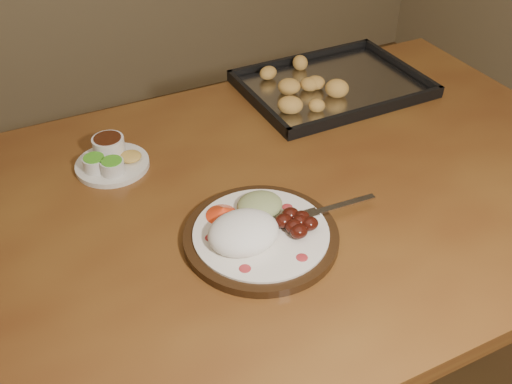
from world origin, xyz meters
TOP-DOWN VIEW (x-y plane):
  - dining_table at (0.17, 0.21)m, footprint 1.51×0.92m
  - dinner_plate at (0.11, 0.10)m, footprint 0.36×0.27m
  - condiment_saucer at (-0.06, 0.43)m, footprint 0.15×0.15m
  - baking_tray at (0.52, 0.51)m, footprint 0.43×0.32m

SIDE VIEW (x-z plane):
  - dining_table at x=0.17m, z-range 0.28..1.03m
  - baking_tray at x=0.52m, z-range 0.74..0.79m
  - condiment_saucer at x=-0.06m, z-range 0.74..0.79m
  - dinner_plate at x=0.11m, z-range 0.74..0.80m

